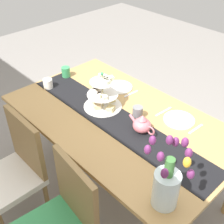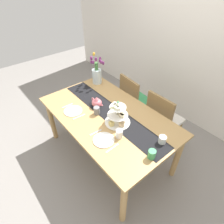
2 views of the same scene
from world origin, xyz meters
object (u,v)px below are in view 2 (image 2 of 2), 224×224
at_px(knife_left, 79,117).
at_px(fork_right, 96,132).
at_px(chair_right, 162,118).
at_px(chair_left, 134,100).
at_px(mug_grey, 97,110).
at_px(dining_table, 108,120).
at_px(cream_jug, 162,140).
at_px(teapot, 97,102).
at_px(dinner_plate_right, 104,140).
at_px(mug_white_text, 119,134).
at_px(mug_orange, 152,154).
at_px(tiered_cake_stand, 118,116).
at_px(knife_right, 112,148).
at_px(tulip_vase, 97,74).
at_px(fork_left, 67,106).
at_px(dinner_plate_left, 73,111).

distance_m(knife_left, fork_right, 0.35).
xyz_separation_m(chair_right, fork_right, (-0.15, -1.04, 0.26)).
distance_m(chair_left, fork_right, 1.16).
distance_m(chair_left, mug_grey, 0.91).
relative_size(dining_table, cream_jug, 20.71).
xyz_separation_m(teapot, dinner_plate_right, (0.53, -0.30, -0.05)).
relative_size(mug_white_text, mug_orange, 1.00).
bearing_deg(cream_jug, knife_left, -153.48).
bearing_deg(cream_jug, tiered_cake_stand, -163.80).
distance_m(chair_right, knife_right, 1.08).
xyz_separation_m(dinner_plate_right, mug_orange, (0.47, 0.22, 0.04)).
xyz_separation_m(tiered_cake_stand, cream_jug, (0.53, 0.16, -0.06)).
relative_size(chair_left, cream_jug, 10.71).
bearing_deg(mug_white_text, chair_right, 94.19).
bearing_deg(mug_orange, knife_left, -167.07).
bearing_deg(chair_right, dining_table, -112.67).
height_order(knife_left, mug_white_text, mug_white_text).
bearing_deg(tiered_cake_stand, mug_grey, -162.24).
relative_size(dining_table, knife_right, 10.35).
distance_m(tiered_cake_stand, tulip_vase, 0.97).
distance_m(tulip_vase, cream_jug, 1.45).
bearing_deg(cream_jug, chair_right, 124.91).
height_order(chair_left, mug_orange, chair_left).
bearing_deg(chair_left, fork_right, -67.60).
xyz_separation_m(chair_left, fork_left, (-0.21, -1.04, 0.26)).
bearing_deg(tiered_cake_stand, fork_right, -94.78).
bearing_deg(fork_left, fork_right, 0.00).
bearing_deg(cream_jug, mug_white_text, -139.90).
relative_size(chair_right, knife_left, 5.35).
height_order(teapot, dinner_plate_left, teapot).
relative_size(fork_right, knife_right, 0.88).
bearing_deg(fork_right, chair_right, 81.91).
relative_size(dinner_plate_left, mug_white_text, 2.42).
bearing_deg(dinner_plate_left, knife_left, 0.00).
relative_size(chair_left, dinner_plate_right, 3.96).
relative_size(dinner_plate_right, mug_orange, 2.42).
xyz_separation_m(tiered_cake_stand, knife_left, (-0.37, -0.30, -0.10)).
xyz_separation_m(knife_left, fork_right, (0.35, 0.00, 0.00)).
bearing_deg(tiered_cake_stand, mug_white_text, -36.05).
distance_m(tiered_cake_stand, cream_jug, 0.56).
bearing_deg(dinner_plate_right, cream_jug, 47.50).
bearing_deg(mug_orange, dinner_plate_right, -154.88).
bearing_deg(mug_white_text, fork_right, -143.02).
bearing_deg(knife_left, tiered_cake_stand, 38.62).
bearing_deg(fork_right, mug_white_text, 36.98).
bearing_deg(chair_left, teapot, -86.82).
height_order(cream_jug, fork_right, cream_jug).
bearing_deg(dinner_plate_left, fork_right, 0.00).
relative_size(teapot, mug_grey, 2.51).
relative_size(dinner_plate_right, mug_white_text, 2.42).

